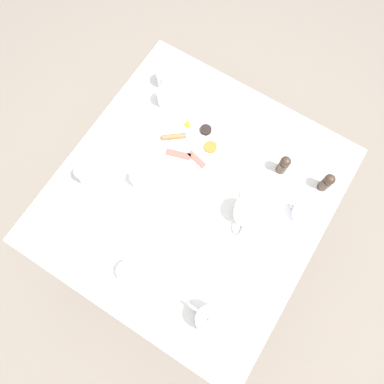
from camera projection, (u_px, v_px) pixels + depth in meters
The scene contains 18 objects.
ground_plane at pixel (192, 231), 2.30m from camera, with size 8.00×8.00×0.00m, color #70665B.
table at pixel (192, 198), 1.63m from camera, with size 1.08×1.15×0.77m.
breakfast_plate at pixel (192, 142), 1.63m from camera, with size 0.32×0.32×0.04m.
teapot_near at pixel (247, 212), 1.48m from camera, with size 0.11×0.19×0.14m.
teapot_far at pixel (209, 319), 1.36m from camera, with size 0.20×0.11×0.14m.
teacup_with_saucer_left at pixel (129, 272), 1.44m from camera, with size 0.15×0.15×0.07m.
teacup_with_saucer_right at pixel (302, 213), 1.51m from camera, with size 0.15×0.15×0.07m.
water_glass_tall at pixel (165, 78), 1.69m from camera, with size 0.07×0.07×0.08m.
water_glass_short at pixel (86, 174), 1.54m from camera, with size 0.07×0.07×0.10m.
wine_glass_spare at pixel (166, 97), 1.66m from camera, with size 0.07×0.07×0.08m.
creamer_jug at pixel (138, 179), 1.55m from camera, with size 0.09×0.06×0.07m.
pepper_grinder at pixel (327, 182), 1.52m from camera, with size 0.05×0.05×0.12m.
salt_grinder at pixel (284, 165), 1.54m from camera, with size 0.05×0.05×0.12m.
napkin_folded at pixel (60, 230), 1.51m from camera, with size 0.20×0.17×0.01m.
fork_by_plate at pixel (251, 121), 1.67m from camera, with size 0.17×0.05×0.00m.
knife_by_plate at pixel (309, 148), 1.62m from camera, with size 0.19×0.10×0.00m.
spoon_for_tea at pixel (203, 262), 1.48m from camera, with size 0.03×0.16×0.00m.
fork_spare at pixel (145, 222), 1.53m from camera, with size 0.08×0.16×0.00m.
Camera 1 is at (-0.25, 0.39, 2.27)m, focal length 35.00 mm.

